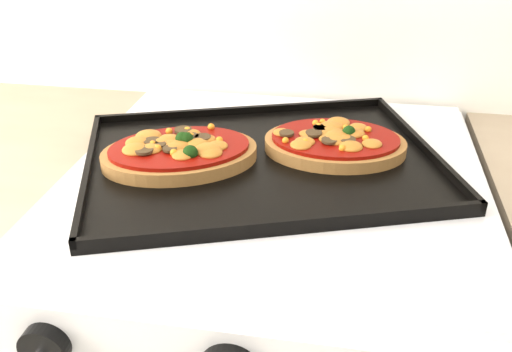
# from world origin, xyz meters

# --- Properties ---
(knob_left) EXTENTS (0.05, 0.02, 0.05)m
(knob_left) POSITION_xyz_m (-0.20, 1.37, 0.85)
(knob_left) COLOR black
(knob_left) RESTS_ON control_panel
(baking_tray) EXTENTS (0.59, 0.51, 0.02)m
(baking_tray) POSITION_xyz_m (-0.03, 1.71, 0.92)
(baking_tray) COLOR black
(baking_tray) RESTS_ON stove
(pizza_left) EXTENTS (0.26, 0.23, 0.03)m
(pizza_left) POSITION_xyz_m (-0.15, 1.68, 0.94)
(pizza_left) COLOR #9A6535
(pizza_left) RESTS_ON baking_tray
(pizza_right) EXTENTS (0.22, 0.17, 0.03)m
(pizza_right) POSITION_xyz_m (0.07, 1.75, 0.94)
(pizza_right) COLOR #9A6535
(pizza_right) RESTS_ON baking_tray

